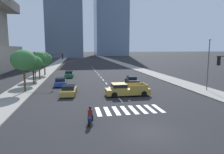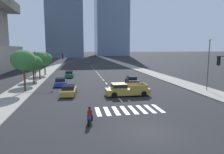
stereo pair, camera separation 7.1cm
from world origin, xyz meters
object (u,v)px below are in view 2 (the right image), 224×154
(motorcycle_lead, at_px, (90,117))
(street_tree_fourth, at_px, (44,59))
(street_lamp_east, at_px, (209,61))
(traffic_signal_far, at_px, (46,62))
(street_tree_second, at_px, (33,63))
(sedan_gold_2, at_px, (69,90))
(sedan_blue_1, at_px, (61,82))
(sedan_black_3, at_px, (132,80))
(pickup_truck, at_px, (125,90))
(sedan_green_0, at_px, (69,74))
(street_tree_third, at_px, (39,58))
(street_tree_nearest, at_px, (23,60))

(motorcycle_lead, relative_size, street_tree_fourth, 0.40)
(motorcycle_lead, xyz_separation_m, street_lamp_east, (17.72, 9.89, 3.87))
(traffic_signal_far, bearing_deg, street_tree_fourth, 100.05)
(traffic_signal_far, bearing_deg, motorcycle_lead, -72.51)
(street_tree_second, bearing_deg, street_tree_fourth, 90.00)
(motorcycle_lead, height_order, sedan_gold_2, motorcycle_lead)
(sedan_blue_1, height_order, sedan_black_3, sedan_black_3)
(motorcycle_lead, distance_m, sedan_black_3, 19.90)
(sedan_black_3, relative_size, street_lamp_east, 0.61)
(street_tree_fourth, bearing_deg, traffic_signal_far, -79.95)
(pickup_truck, xyz_separation_m, traffic_signal_far, (-11.34, 10.12, 3.20))
(sedan_green_0, bearing_deg, sedan_blue_1, 175.06)
(street_lamp_east, bearing_deg, sedan_green_0, 137.70)
(sedan_blue_1, distance_m, street_tree_third, 9.18)
(motorcycle_lead, bearing_deg, street_tree_nearest, 44.00)
(street_tree_second, bearing_deg, sedan_blue_1, -16.24)
(street_tree_fourth, bearing_deg, motorcycle_lead, -75.41)
(sedan_black_3, height_order, traffic_signal_far, traffic_signal_far)
(traffic_signal_far, xyz_separation_m, street_tree_fourth, (-2.26, 12.75, -0.16))
(sedan_blue_1, bearing_deg, sedan_green_0, -7.33)
(street_tree_third, bearing_deg, sedan_blue_1, -56.91)
(sedan_blue_1, relative_size, street_tree_fourth, 0.84)
(traffic_signal_far, relative_size, street_lamp_east, 0.75)
(street_tree_second, bearing_deg, traffic_signal_far, -9.10)
(sedan_green_0, height_order, street_tree_second, street_tree_second)
(sedan_black_3, xyz_separation_m, street_tree_third, (-16.92, 7.40, 3.76))
(motorcycle_lead, height_order, street_tree_fourth, street_tree_fourth)
(street_lamp_east, bearing_deg, sedan_gold_2, 177.14)
(pickup_truck, relative_size, street_tree_nearest, 0.98)
(sedan_blue_1, xyz_separation_m, sedan_gold_2, (1.64, -7.46, 0.03))
(sedan_gold_2, height_order, sedan_black_3, sedan_gold_2)
(pickup_truck, relative_size, sedan_green_0, 1.31)
(street_lamp_east, bearing_deg, traffic_signal_far, 158.42)
(traffic_signal_far, relative_size, street_tree_third, 1.02)
(sedan_blue_1, height_order, street_tree_nearest, street_tree_nearest)
(pickup_truck, relative_size, sedan_black_3, 1.29)
(motorcycle_lead, xyz_separation_m, sedan_blue_1, (-3.78, 18.35, 0.01))
(street_tree_second, xyz_separation_m, street_tree_fourth, (0.00, 12.39, 0.12))
(traffic_signal_far, bearing_deg, street_tree_third, 110.51)
(motorcycle_lead, relative_size, street_tree_third, 0.38)
(street_lamp_east, xyz_separation_m, street_tree_third, (-26.07, 15.46, -0.09))
(sedan_gold_2, bearing_deg, street_tree_fourth, 21.03)
(pickup_truck, bearing_deg, motorcycle_lead, 59.85)
(sedan_black_3, distance_m, street_lamp_east, 12.78)
(sedan_gold_2, xyz_separation_m, street_lamp_east, (19.87, -0.99, 3.83))
(street_lamp_east, bearing_deg, motorcycle_lead, -150.83)
(traffic_signal_far, relative_size, street_tree_fourth, 1.07)
(street_tree_nearest, bearing_deg, pickup_truck, -18.15)
(sedan_black_3, height_order, street_tree_fourth, street_tree_fourth)
(street_lamp_east, bearing_deg, street_tree_second, 159.43)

